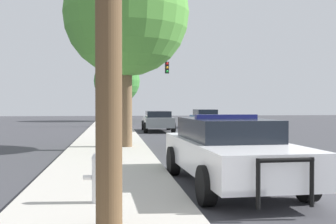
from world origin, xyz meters
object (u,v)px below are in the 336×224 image
(fire_hydrant, at_px, (98,176))
(tree_sidewalk_far, at_px, (117,81))
(traffic_light, at_px, (139,79))
(car_background_midblock, at_px, (158,120))
(police_car, at_px, (229,150))
(car_background_oncoming, at_px, (205,118))
(tree_sidewalk_near, at_px, (126,14))

(fire_hydrant, bearing_deg, tree_sidewalk_far, 88.98)
(traffic_light, xyz_separation_m, car_background_midblock, (0.82, -5.78, -3.03))
(police_car, xyz_separation_m, fire_hydrant, (-2.73, -1.77, -0.21))
(fire_hydrant, relative_size, traffic_light, 0.16)
(car_background_midblock, bearing_deg, traffic_light, 99.56)
(fire_hydrant, xyz_separation_m, tree_sidewalk_far, (0.65, 36.36, 3.57))
(traffic_light, relative_size, car_background_oncoming, 1.16)
(fire_hydrant, distance_m, traffic_light, 25.96)
(police_car, distance_m, car_background_midblock, 18.11)
(traffic_light, relative_size, tree_sidewalk_far, 0.80)
(fire_hydrant, bearing_deg, tree_sidewalk_near, 85.23)
(fire_hydrant, relative_size, tree_sidewalk_far, 0.13)
(police_car, height_order, traffic_light, traffic_light)
(tree_sidewalk_near, bearing_deg, car_background_oncoming, 66.19)
(car_background_midblock, bearing_deg, tree_sidewalk_far, 99.95)
(police_car, height_order, car_background_oncoming, police_car)
(tree_sidewalk_near, bearing_deg, police_car, -75.11)
(fire_hydrant, distance_m, tree_sidewalk_near, 10.30)
(police_car, distance_m, car_background_oncoming, 21.92)
(car_background_oncoming, bearing_deg, car_background_midblock, 41.51)
(tree_sidewalk_far, bearing_deg, car_background_oncoming, -64.14)
(fire_hydrant, xyz_separation_m, traffic_light, (2.28, 25.66, 3.17))
(traffic_light, height_order, car_background_midblock, traffic_light)
(tree_sidewalk_near, xyz_separation_m, tree_sidewalk_far, (-0.12, 27.20, -1.08))
(police_car, bearing_deg, tree_sidewalk_near, -77.14)
(police_car, bearing_deg, car_background_midblock, -93.21)
(fire_hydrant, distance_m, car_background_oncoming, 24.30)
(police_car, bearing_deg, tree_sidewalk_far, -88.59)
(fire_hydrant, height_order, car_background_midblock, car_background_midblock)
(traffic_light, xyz_separation_m, tree_sidewalk_near, (-1.51, -16.50, 1.47))
(tree_sidewalk_near, bearing_deg, traffic_light, 84.76)
(police_car, distance_m, traffic_light, 24.08)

